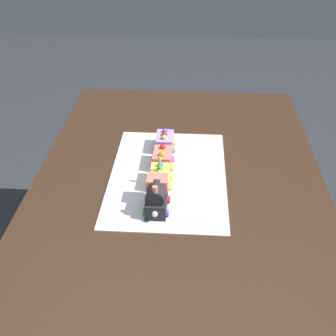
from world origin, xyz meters
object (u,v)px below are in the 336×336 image
dining_table (179,196)px  cake_car_caboose_lavender (165,142)px  cake_locomotive (157,196)px  birthday_candle (159,161)px  cake_car_flatbed_lemon (160,177)px  cake_car_hopper_coral (162,158)px

dining_table → cake_car_caboose_lavender: cake_car_caboose_lavender is taller
dining_table → cake_car_caboose_lavender: (0.15, 0.06, 0.14)m
cake_locomotive → birthday_candle: bearing=0.0°
cake_locomotive → birthday_candle: (0.12, 0.00, 0.05)m
cake_car_flatbed_lemon → cake_car_caboose_lavender: size_ratio=1.00×
cake_car_hopper_coral → cake_car_caboose_lavender: 0.12m
cake_car_caboose_lavender → birthday_candle: 0.25m
dining_table → birthday_candle: bearing=145.9°
birthday_candle → dining_table: bearing=-34.1°
birthday_candle → cake_car_hopper_coral: bearing=0.0°
cake_car_hopper_coral → cake_car_caboose_lavender: (0.12, 0.00, 0.00)m
cake_car_hopper_coral → cake_car_flatbed_lemon: bearing=180.0°
cake_car_caboose_lavender → dining_table: bearing=-157.6°
dining_table → birthday_candle: birthday_candle is taller
dining_table → cake_locomotive: 0.27m
cake_car_hopper_coral → dining_table: bearing=-117.9°
dining_table → cake_locomotive: bearing=163.8°
cake_locomotive → cake_car_caboose_lavender: (0.36, 0.00, -0.02)m
dining_table → cake_car_flatbed_lemon: size_ratio=14.00×
cake_car_flatbed_lemon → cake_car_caboose_lavender: (0.24, 0.00, 0.00)m
cake_car_caboose_lavender → birthday_candle: birthday_candle is taller
cake_car_hopper_coral → birthday_candle: size_ratio=1.97×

